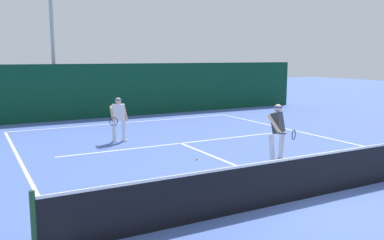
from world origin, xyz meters
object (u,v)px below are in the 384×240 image
Objects in this scene: player_far at (119,118)px; tennis_ball_extra at (124,189)px; player_near at (278,130)px; light_pole at (52,33)px; tennis_ball at (197,159)px.

player_far reaches higher than tennis_ball_extra.
light_pole reaches higher than player_near.
player_far is 5.57m from tennis_ball_extra.
tennis_ball_extra is (-4.87, -0.48, -0.89)m from player_near.
player_far is 3.88m from tennis_ball.
tennis_ball_extra is 0.01× the size of light_pole.
player_near is 25.44× the size of tennis_ball_extra.
player_far is 24.28× the size of tennis_ball.
player_far is 24.28× the size of tennis_ball_extra.
player_near reaches higher than player_far.
player_near is at bearing 5.61° from tennis_ball_extra.
player_near is 5.76m from player_far.
tennis_ball and tennis_ball_extra have the same top height.
light_pole reaches higher than player_far.
player_near is 4.98m from tennis_ball_extra.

